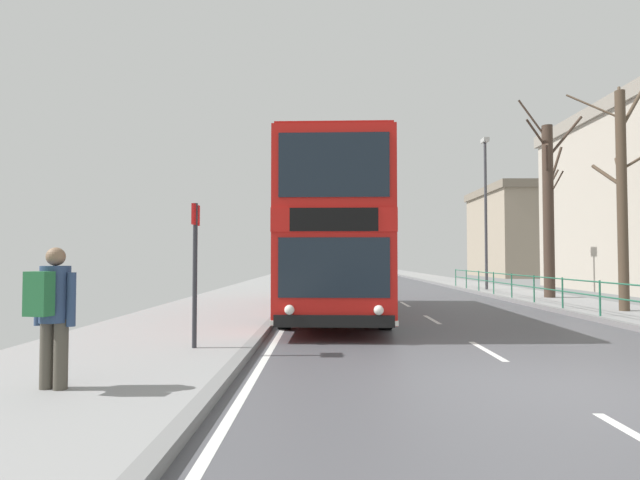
% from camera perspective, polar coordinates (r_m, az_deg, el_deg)
% --- Properties ---
extents(ground, '(15.80, 140.00, 0.20)m').
position_cam_1_polar(ground, '(7.38, 18.76, -14.80)').
color(ground, '#4E4E53').
extents(double_decker_bus_main, '(2.88, 10.52, 4.47)m').
position_cam_1_polar(double_decker_bus_main, '(15.30, 1.69, 0.39)').
color(double_decker_bus_main, red).
rests_on(double_decker_bus_main, ground).
extents(pedestrian_railing_far_kerb, '(0.05, 21.84, 0.95)m').
position_cam_1_polar(pedestrian_railing_far_kerb, '(19.74, 22.63, -4.50)').
color(pedestrian_railing_far_kerb, '#236B4C').
rests_on(pedestrian_railing_far_kerb, ground).
extents(pedestrian_with_backpack, '(0.55, 0.57, 1.67)m').
position_cam_1_polar(pedestrian_with_backpack, '(6.86, -27.53, -6.60)').
color(pedestrian_with_backpack, '#4C473D').
rests_on(pedestrian_with_backpack, ground).
extents(bus_stop_sign_near, '(0.08, 0.44, 2.50)m').
position_cam_1_polar(bus_stop_sign_near, '(9.18, -13.67, -1.94)').
color(bus_stop_sign_near, '#2D2D33').
rests_on(bus_stop_sign_near, ground).
extents(street_lamp_far_side, '(0.28, 0.60, 7.63)m').
position_cam_1_polar(street_lamp_far_side, '(27.28, 17.89, 4.09)').
color(street_lamp_far_side, '#38383D').
rests_on(street_lamp_far_side, ground).
extents(bare_tree_far_00, '(2.87, 2.67, 7.18)m').
position_cam_1_polar(bare_tree_far_00, '(17.89, 30.51, 4.91)').
color(bare_tree_far_00, '#4C3D2D').
rests_on(bare_tree_far_00, ground).
extents(bare_tree_far_01, '(2.62, 1.79, 8.00)m').
position_cam_1_polar(bare_tree_far_01, '(22.54, 24.01, 3.45)').
color(bare_tree_far_01, '#423328').
rests_on(bare_tree_far_01, ground).
extents(background_building_00, '(10.58, 11.91, 8.38)m').
position_cam_1_polar(background_building_00, '(52.75, 22.96, 0.83)').
color(background_building_00, gray).
rests_on(background_building_00, ground).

